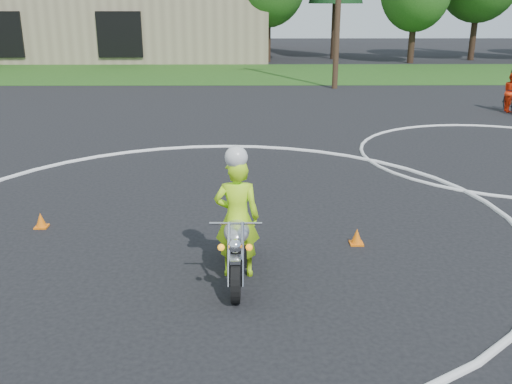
{
  "coord_description": "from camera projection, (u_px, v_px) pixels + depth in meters",
  "views": [
    {
      "loc": [
        0.78,
        -7.73,
        4.22
      ],
      "look_at": [
        0.87,
        1.5,
        1.1
      ],
      "focal_mm": 40.0,
      "sensor_mm": 36.0,
      "label": 1
    }
  ],
  "objects": [
    {
      "name": "primary_motorcycle",
      "position": [
        237.0,
        246.0,
        8.93
      ],
      "size": [
        0.77,
        2.2,
        1.16
      ],
      "rotation": [
        0.0,
        0.0,
        -0.01
      ],
      "color": "black",
      "rests_on": "ground"
    },
    {
      "name": "course_markings",
      "position": [
        313.0,
        197.0,
        12.81
      ],
      "size": [
        19.05,
        19.05,
        0.12
      ],
      "color": "silver",
      "rests_on": "ground"
    },
    {
      "name": "rider_primary_grp",
      "position": [
        237.0,
        214.0,
        8.91
      ],
      "size": [
        0.71,
        0.47,
        2.15
      ],
      "rotation": [
        0.0,
        0.0,
        -0.01
      ],
      "color": "#BAFF1A",
      "rests_on": "ground"
    },
    {
      "name": "traffic_cones",
      "position": [
        496.0,
        205.0,
        11.93
      ],
      "size": [
        17.42,
        10.63,
        0.3
      ],
      "color": "orange",
      "rests_on": "ground"
    },
    {
      "name": "grass_strip",
      "position": [
        238.0,
        74.0,
        34.24
      ],
      "size": [
        120.0,
        10.0,
        0.02
      ],
      "primitive_type": "cube",
      "color": "#1E4714",
      "rests_on": "ground"
    },
    {
      "name": "rider_second_grp",
      "position": [
        511.0,
        97.0,
        22.44
      ],
      "size": [
        0.85,
        1.84,
        1.7
      ],
      "rotation": [
        0.0,
        0.0,
        -0.14
      ],
      "color": "black",
      "rests_on": "ground"
    },
    {
      "name": "ground",
      "position": [
        200.0,
        292.0,
        8.67
      ],
      "size": [
        120.0,
        120.0,
        0.0
      ],
      "primitive_type": "plane",
      "color": "black",
      "rests_on": "ground"
    },
    {
      "name": "warehouse",
      "position": [
        13.0,
        0.0,
        45.05
      ],
      "size": [
        41.0,
        17.0,
        8.3
      ],
      "color": "tan",
      "rests_on": "ground"
    }
  ]
}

